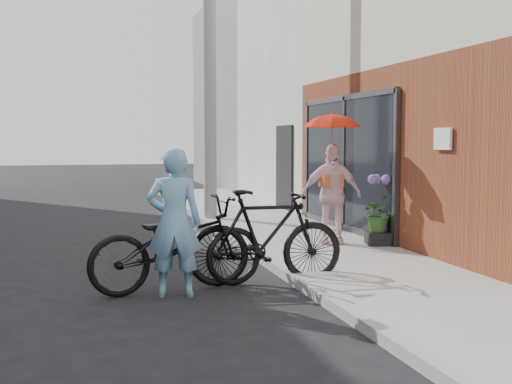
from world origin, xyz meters
name	(u,v)px	position (x,y,z in m)	size (l,w,h in m)	color
ground	(220,288)	(0.00, 0.00, 0.00)	(80.00, 80.00, 0.00)	black
sidewalk	(321,248)	(2.10, 2.00, 0.06)	(2.20, 24.00, 0.12)	gray
curb	(251,252)	(0.94, 2.00, 0.06)	(0.12, 24.00, 0.12)	#9E9E99
plaster_building	(400,80)	(7.20, 9.00, 3.50)	(8.00, 6.00, 7.00)	silver
east_building_far	(313,96)	(7.20, 16.00, 3.50)	(8.00, 8.00, 7.00)	slate
utility_pole	(210,60)	(1.10, 6.00, 3.50)	(0.28, 0.28, 7.00)	#9E9E99
officer	(174,222)	(-0.60, -0.28, 0.86)	(0.63, 0.41, 1.72)	#7AB3DA
bike_left	(178,244)	(-0.52, -0.02, 0.57)	(0.75, 2.16, 1.13)	black
bike_right	(266,237)	(0.60, 0.05, 0.60)	(0.56, 1.99, 1.19)	black
kimono_woman	(331,194)	(2.31, 2.10, 0.93)	(0.95, 0.40, 1.62)	#FFD5D8
parasol	(332,120)	(2.31, 2.10, 2.12)	(0.87, 0.87, 0.77)	#F13D1C
planter	(379,238)	(3.00, 1.75, 0.22)	(0.39, 0.39, 0.21)	black
potted_plant	(379,213)	(3.00, 1.75, 0.63)	(0.55, 0.47, 0.61)	#2E5622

